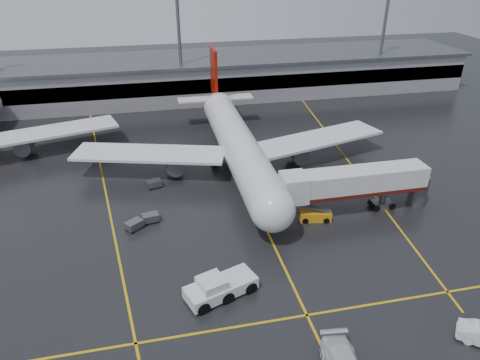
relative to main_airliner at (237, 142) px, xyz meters
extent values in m
plane|color=black|center=(0.00, -9.70, -4.21)|extent=(220.00, 220.00, 0.00)
cube|color=gold|center=(0.00, -9.70, -4.20)|extent=(0.25, 90.00, 0.02)
cube|color=gold|center=(0.00, -31.70, -4.20)|extent=(60.00, 0.25, 0.02)
cube|color=gold|center=(-20.00, 0.30, -4.20)|extent=(9.99, 69.35, 0.02)
cube|color=gold|center=(18.00, 0.30, -4.20)|extent=(7.57, 69.64, 0.02)
cube|color=gray|center=(0.00, 38.30, -0.21)|extent=(120.00, 18.00, 8.00)
cube|color=black|center=(0.00, 29.50, 0.29)|extent=(120.00, 0.40, 3.00)
cube|color=#595B60|center=(0.00, 38.30, 4.09)|extent=(122.00, 19.00, 0.60)
cylinder|color=#595B60|center=(-5.00, 32.30, 8.29)|extent=(0.70, 0.70, 25.00)
cylinder|color=#595B60|center=(40.00, 32.30, 8.29)|extent=(0.70, 0.70, 25.00)
cylinder|color=silver|center=(0.00, -1.70, -0.01)|extent=(5.20, 36.00, 5.20)
sphere|color=silver|center=(0.00, -19.70, -0.01)|extent=(5.20, 5.20, 5.20)
cone|color=silver|center=(0.00, 19.30, 0.59)|extent=(4.94, 8.00, 4.94)
cube|color=#870E01|center=(0.00, 20.30, 5.49)|extent=(0.50, 5.50, 8.50)
cube|color=silver|center=(0.00, 19.30, 0.79)|extent=(14.00, 3.00, 0.25)
cube|color=silver|center=(-13.00, 0.30, -0.81)|extent=(22.80, 11.83, 0.40)
cube|color=silver|center=(13.00, 0.30, -0.81)|extent=(22.80, 11.83, 0.40)
cylinder|color=#595B60|center=(-9.50, -0.70, -2.21)|extent=(2.60, 4.50, 2.60)
cylinder|color=#595B60|center=(9.50, -0.70, -2.21)|extent=(2.60, 4.50, 2.60)
cylinder|color=#595B60|center=(0.00, -16.70, -3.21)|extent=(0.56, 0.56, 2.00)
cylinder|color=#595B60|center=(-3.20, 1.30, -3.21)|extent=(0.56, 0.56, 2.00)
cylinder|color=#595B60|center=(3.20, 1.30, -3.21)|extent=(0.56, 0.56, 2.00)
cylinder|color=black|center=(0.00, -16.70, -3.76)|extent=(0.40, 1.10, 1.10)
cylinder|color=black|center=(-3.20, 1.30, -3.66)|extent=(1.00, 1.40, 1.40)
cylinder|color=black|center=(3.20, 1.30, -3.66)|extent=(1.00, 1.40, 1.40)
cube|color=silver|center=(-29.00, 12.30, -0.81)|extent=(22.80, 11.83, 0.40)
cylinder|color=#595B60|center=(-32.50, 11.30, -2.21)|extent=(2.60, 4.50, 2.60)
cube|color=silver|center=(12.00, -15.70, 0.19)|extent=(18.00, 3.20, 3.00)
cube|color=#49130D|center=(12.00, -15.70, -1.11)|extent=(18.00, 3.30, 0.50)
cube|color=silver|center=(3.80, -15.70, 0.19)|extent=(3.00, 3.40, 3.30)
cylinder|color=#595B60|center=(16.00, -15.70, -2.71)|extent=(0.80, 0.80, 3.00)
cube|color=#595B60|center=(16.00, -15.70, -3.76)|extent=(2.60, 1.60, 0.90)
cylinder|color=#595B60|center=(21.00, -15.70, -2.21)|extent=(2.40, 2.40, 4.00)
cylinder|color=black|center=(14.90, -15.70, -3.76)|extent=(0.90, 1.80, 0.90)
cylinder|color=black|center=(17.10, -15.70, -3.76)|extent=(0.90, 1.80, 0.90)
cube|color=silver|center=(-7.28, -27.33, -3.31)|extent=(7.55, 5.01, 1.20)
cube|color=silver|center=(-8.22, -27.66, -2.30)|extent=(3.08, 3.08, 1.00)
cube|color=black|center=(-8.22, -27.66, -2.30)|extent=(2.77, 2.77, 0.90)
cylinder|color=black|center=(-9.73, -28.21, -3.66)|extent=(2.24, 3.27, 1.30)
cylinder|color=black|center=(-7.28, -27.33, -3.66)|extent=(2.24, 3.27, 1.30)
cylinder|color=black|center=(-4.82, -26.44, -3.66)|extent=(2.24, 3.27, 1.30)
cube|color=orange|center=(6.48, -16.61, -3.61)|extent=(4.14, 2.34, 1.19)
cube|color=#595B60|center=(6.48, -16.61, -2.47)|extent=(3.88, 1.68, 1.36)
cylinder|color=black|center=(5.20, -16.36, -3.88)|extent=(1.10, 1.95, 0.76)
cylinder|color=black|center=(7.75, -16.86, -3.88)|extent=(1.10, 1.95, 0.76)
cube|color=#595B60|center=(-13.52, -12.78, -3.56)|extent=(2.19, 1.62, 0.90)
cylinder|color=black|center=(-14.23, -13.41, -4.03)|extent=(0.40, 0.20, 0.40)
cylinder|color=black|center=(-12.65, -13.13, -4.03)|extent=(0.40, 0.20, 0.40)
cylinder|color=black|center=(-14.40, -12.42, -4.03)|extent=(0.40, 0.20, 0.40)
cylinder|color=black|center=(-12.82, -12.15, -4.03)|extent=(0.40, 0.20, 0.40)
cube|color=#595B60|center=(-15.49, -13.96, -3.56)|extent=(2.38, 2.25, 0.90)
cylinder|color=black|center=(-15.82, -14.85, -4.03)|extent=(0.40, 0.20, 0.40)
cylinder|color=black|center=(-14.55, -13.87, -4.03)|extent=(0.40, 0.20, 0.40)
cylinder|color=black|center=(-16.43, -14.05, -4.03)|extent=(0.40, 0.20, 0.40)
cylinder|color=black|center=(-15.16, -13.08, -4.03)|extent=(0.40, 0.20, 0.40)
cube|color=#595B60|center=(-12.72, -3.92, -3.56)|extent=(2.29, 1.81, 0.90)
cylinder|color=black|center=(-13.35, -4.63, -4.03)|extent=(0.40, 0.20, 0.40)
cylinder|color=black|center=(-11.81, -4.18, -4.03)|extent=(0.40, 0.20, 0.40)
cylinder|color=black|center=(-13.63, -3.67, -4.03)|extent=(0.40, 0.20, 0.40)
cylinder|color=black|center=(-12.09, -3.22, -4.03)|extent=(0.40, 0.20, 0.40)
camera|label=1|loc=(-12.40, -59.68, 25.92)|focal=32.91mm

